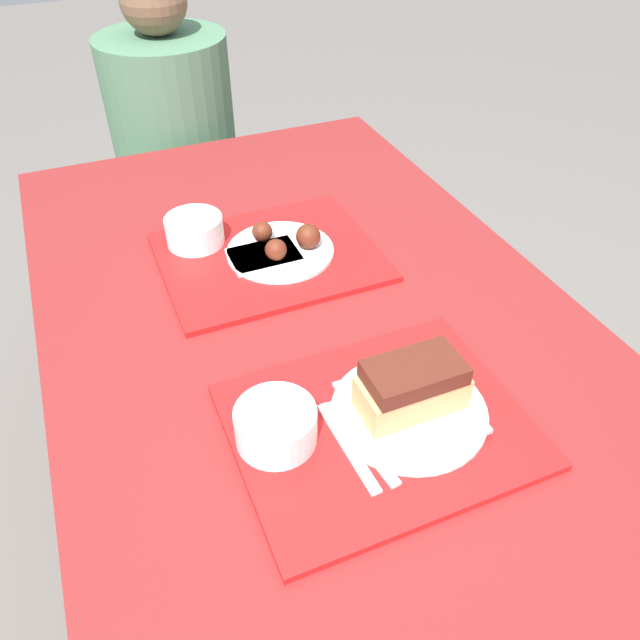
{
  "coord_description": "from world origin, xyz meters",
  "views": [
    {
      "loc": [
        -0.32,
        -0.75,
        1.47
      ],
      "look_at": [
        -0.01,
        -0.02,
        0.8
      ],
      "focal_mm": 35.0,
      "sensor_mm": 36.0,
      "label": 1
    }
  ],
  "objects_px": {
    "tray_far": "(269,257)",
    "bowl_coleslaw_far": "(194,229)",
    "person_seated_across": "(172,121)",
    "bowl_coleslaw_near": "(276,424)",
    "brisket_sandwich_plate": "(411,396)",
    "tray_near": "(379,425)",
    "wings_plate_far": "(283,246)"
  },
  "relations": [
    {
      "from": "bowl_coleslaw_far",
      "to": "person_seated_across",
      "type": "relative_size",
      "value": 0.17
    },
    {
      "from": "bowl_coleslaw_near",
      "to": "brisket_sandwich_plate",
      "type": "height_order",
      "value": "brisket_sandwich_plate"
    },
    {
      "from": "bowl_coleslaw_near",
      "to": "brisket_sandwich_plate",
      "type": "xyz_separation_m",
      "value": [
        0.2,
        -0.03,
        0.0
      ]
    },
    {
      "from": "wings_plate_far",
      "to": "tray_far",
      "type": "bearing_deg",
      "value": 171.13
    },
    {
      "from": "tray_far",
      "to": "bowl_coleslaw_near",
      "type": "bearing_deg",
      "value": -107.9
    },
    {
      "from": "bowl_coleslaw_near",
      "to": "wings_plate_far",
      "type": "bearing_deg",
      "value": 68.62
    },
    {
      "from": "person_seated_across",
      "to": "bowl_coleslaw_far",
      "type": "bearing_deg",
      "value": -98.24
    },
    {
      "from": "tray_near",
      "to": "tray_far",
      "type": "distance_m",
      "value": 0.47
    },
    {
      "from": "bowl_coleslaw_near",
      "to": "person_seated_across",
      "type": "distance_m",
      "value": 1.25
    },
    {
      "from": "tray_near",
      "to": "person_seated_across",
      "type": "xyz_separation_m",
      "value": [
        -0.02,
        1.27,
        -0.02
      ]
    },
    {
      "from": "bowl_coleslaw_far",
      "to": "person_seated_across",
      "type": "distance_m",
      "value": 0.71
    },
    {
      "from": "bowl_coleslaw_near",
      "to": "wings_plate_far",
      "type": "xyz_separation_m",
      "value": [
        0.17,
        0.44,
        -0.02
      ]
    },
    {
      "from": "tray_near",
      "to": "brisket_sandwich_plate",
      "type": "xyz_separation_m",
      "value": [
        0.05,
        0.0,
        0.04
      ]
    },
    {
      "from": "bowl_coleslaw_near",
      "to": "wings_plate_far",
      "type": "height_order",
      "value": "same"
    },
    {
      "from": "brisket_sandwich_plate",
      "to": "bowl_coleslaw_near",
      "type": "bearing_deg",
      "value": 171.34
    },
    {
      "from": "tray_near",
      "to": "tray_far",
      "type": "xyz_separation_m",
      "value": [
        -0.0,
        0.47,
        0.0
      ]
    },
    {
      "from": "tray_far",
      "to": "bowl_coleslaw_far",
      "type": "relative_size",
      "value": 3.64
    },
    {
      "from": "person_seated_across",
      "to": "brisket_sandwich_plate",
      "type": "bearing_deg",
      "value": -86.65
    },
    {
      "from": "tray_near",
      "to": "tray_far",
      "type": "relative_size",
      "value": 1.0
    },
    {
      "from": "tray_far",
      "to": "tray_near",
      "type": "bearing_deg",
      "value": -89.51
    },
    {
      "from": "tray_near",
      "to": "bowl_coleslaw_near",
      "type": "bearing_deg",
      "value": 168.34
    },
    {
      "from": "tray_far",
      "to": "bowl_coleslaw_near",
      "type": "xyz_separation_m",
      "value": [
        -0.14,
        -0.44,
        0.04
      ]
    },
    {
      "from": "bowl_coleslaw_far",
      "to": "bowl_coleslaw_near",
      "type": "bearing_deg",
      "value": -92.13
    },
    {
      "from": "bowl_coleslaw_far",
      "to": "wings_plate_far",
      "type": "bearing_deg",
      "value": -34.32
    },
    {
      "from": "tray_far",
      "to": "person_seated_across",
      "type": "bearing_deg",
      "value": 91.48
    },
    {
      "from": "tray_near",
      "to": "wings_plate_far",
      "type": "relative_size",
      "value": 1.97
    },
    {
      "from": "tray_near",
      "to": "bowl_coleslaw_near",
      "type": "xyz_separation_m",
      "value": [
        -0.15,
        0.03,
        0.04
      ]
    },
    {
      "from": "brisket_sandwich_plate",
      "to": "wings_plate_far",
      "type": "xyz_separation_m",
      "value": [
        -0.03,
        0.47,
        -0.02
      ]
    },
    {
      "from": "tray_far",
      "to": "bowl_coleslaw_far",
      "type": "height_order",
      "value": "bowl_coleslaw_far"
    },
    {
      "from": "wings_plate_far",
      "to": "bowl_coleslaw_far",
      "type": "bearing_deg",
      "value": 145.68
    },
    {
      "from": "bowl_coleslaw_near",
      "to": "bowl_coleslaw_far",
      "type": "height_order",
      "value": "same"
    },
    {
      "from": "tray_far",
      "to": "bowl_coleslaw_near",
      "type": "height_order",
      "value": "bowl_coleslaw_near"
    }
  ]
}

